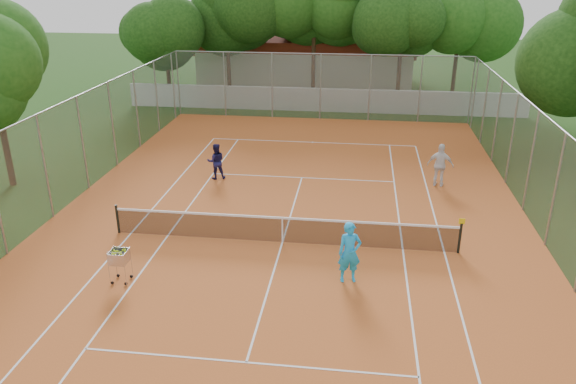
# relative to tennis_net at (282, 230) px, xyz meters

# --- Properties ---
(ground) EXTENTS (120.00, 120.00, 0.00)m
(ground) POSITION_rel_tennis_net_xyz_m (0.00, 0.00, -0.51)
(ground) COLOR #19390F
(ground) RESTS_ON ground
(court_pad) EXTENTS (18.00, 34.00, 0.02)m
(court_pad) POSITION_rel_tennis_net_xyz_m (0.00, 0.00, -0.50)
(court_pad) COLOR #BC5B24
(court_pad) RESTS_ON ground
(court_lines) EXTENTS (10.98, 23.78, 0.01)m
(court_lines) POSITION_rel_tennis_net_xyz_m (0.00, 0.00, -0.49)
(court_lines) COLOR white
(court_lines) RESTS_ON court_pad
(tennis_net) EXTENTS (11.88, 0.10, 0.98)m
(tennis_net) POSITION_rel_tennis_net_xyz_m (0.00, 0.00, 0.00)
(tennis_net) COLOR black
(tennis_net) RESTS_ON court_pad
(perimeter_fence) EXTENTS (18.00, 34.00, 4.00)m
(perimeter_fence) POSITION_rel_tennis_net_xyz_m (0.00, 0.00, 1.49)
(perimeter_fence) COLOR slate
(perimeter_fence) RESTS_ON ground
(boundary_wall) EXTENTS (26.00, 0.30, 1.50)m
(boundary_wall) POSITION_rel_tennis_net_xyz_m (0.00, 19.00, 0.24)
(boundary_wall) COLOR silver
(boundary_wall) RESTS_ON ground
(clubhouse) EXTENTS (16.40, 9.00, 4.40)m
(clubhouse) POSITION_rel_tennis_net_xyz_m (-2.00, 29.00, 1.69)
(clubhouse) COLOR beige
(clubhouse) RESTS_ON ground
(tropical_trees) EXTENTS (29.00, 19.00, 10.00)m
(tropical_trees) POSITION_rel_tennis_net_xyz_m (0.00, 22.00, 4.49)
(tropical_trees) COLOR #14380E
(tropical_trees) RESTS_ON ground
(player_near) EXTENTS (0.79, 0.61, 1.92)m
(player_near) POSITION_rel_tennis_net_xyz_m (2.34, -2.25, 0.47)
(player_near) COLOR #1CA5EF
(player_near) RESTS_ON court_pad
(player_far_left) EXTENTS (0.95, 0.84, 1.62)m
(player_far_left) POSITION_rel_tennis_net_xyz_m (-3.79, 5.83, 0.32)
(player_far_left) COLOR #191849
(player_far_left) RESTS_ON court_pad
(player_far_right) EXTENTS (1.18, 0.69, 1.89)m
(player_far_right) POSITION_rel_tennis_net_xyz_m (6.00, 6.19, 0.46)
(player_far_right) COLOR silver
(player_far_right) RESTS_ON court_pad
(ball_hopper) EXTENTS (0.56, 0.56, 1.14)m
(ball_hopper) POSITION_rel_tennis_net_xyz_m (-4.49, -3.19, 0.08)
(ball_hopper) COLOR silver
(ball_hopper) RESTS_ON court_pad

